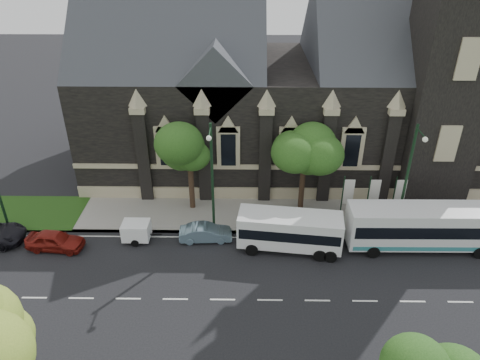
{
  "coord_description": "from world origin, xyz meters",
  "views": [
    {
      "loc": [
        -1.61,
        -20.66,
        20.51
      ],
      "look_at": [
        -1.98,
        6.0,
        5.32
      ],
      "focal_mm": 33.25,
      "sensor_mm": 36.0,
      "label": 1
    }
  ],
  "objects_px": {
    "street_lamp_mid": "(212,175)",
    "tour_coach": "(429,227)",
    "banner_flag_right": "(398,195)",
    "shuttle_bus": "(290,230)",
    "box_trailer": "(136,231)",
    "tree_walk_left": "(192,145)",
    "car_far_red": "(55,241)",
    "banner_flag_left": "(346,194)",
    "sedan": "(206,233)",
    "banner_flag_center": "(372,195)",
    "street_lamp_near": "(408,176)",
    "tree_walk_right": "(308,145)"
  },
  "relations": [
    {
      "from": "street_lamp_mid",
      "to": "tour_coach",
      "type": "height_order",
      "value": "street_lamp_mid"
    },
    {
      "from": "banner_flag_right",
      "to": "tour_coach",
      "type": "distance_m",
      "value": 3.74
    },
    {
      "from": "shuttle_bus",
      "to": "box_trailer",
      "type": "distance_m",
      "value": 11.38
    },
    {
      "from": "tree_walk_left",
      "to": "tour_coach",
      "type": "xyz_separation_m",
      "value": [
        17.39,
        -5.16,
        -3.89
      ]
    },
    {
      "from": "car_far_red",
      "to": "shuttle_bus",
      "type": "bearing_deg",
      "value": -83.57
    },
    {
      "from": "banner_flag_left",
      "to": "box_trailer",
      "type": "xyz_separation_m",
      "value": [
        -15.99,
        -2.91,
        -1.51
      ]
    },
    {
      "from": "tour_coach",
      "to": "banner_flag_right",
      "type": "bearing_deg",
      "value": 110.42
    },
    {
      "from": "banner_flag_left",
      "to": "sedan",
      "type": "bearing_deg",
      "value": -165.5
    },
    {
      "from": "street_lamp_mid",
      "to": "box_trailer",
      "type": "height_order",
      "value": "street_lamp_mid"
    },
    {
      "from": "banner_flag_center",
      "to": "sedan",
      "type": "xyz_separation_m",
      "value": [
        -12.84,
        -2.8,
        -1.74
      ]
    },
    {
      "from": "tree_walk_left",
      "to": "street_lamp_mid",
      "type": "relative_size",
      "value": 0.85
    },
    {
      "from": "street_lamp_near",
      "to": "box_trailer",
      "type": "xyz_separation_m",
      "value": [
        -19.7,
        -1.01,
        -4.23
      ]
    },
    {
      "from": "tour_coach",
      "to": "shuttle_bus",
      "type": "xyz_separation_m",
      "value": [
        -9.97,
        -0.24,
        -0.19
      ]
    },
    {
      "from": "banner_flag_left",
      "to": "tour_coach",
      "type": "height_order",
      "value": "banner_flag_left"
    },
    {
      "from": "street_lamp_near",
      "to": "banner_flag_right",
      "type": "relative_size",
      "value": 2.25
    },
    {
      "from": "banner_flag_left",
      "to": "box_trailer",
      "type": "distance_m",
      "value": 16.32
    },
    {
      "from": "street_lamp_mid",
      "to": "car_far_red",
      "type": "xyz_separation_m",
      "value": [
        -11.43,
        -2.09,
        -4.4
      ]
    },
    {
      "from": "banner_flag_left",
      "to": "shuttle_bus",
      "type": "height_order",
      "value": "banner_flag_left"
    },
    {
      "from": "tree_walk_left",
      "to": "street_lamp_mid",
      "type": "xyz_separation_m",
      "value": [
        1.8,
        -3.61,
        -0.62
      ]
    },
    {
      "from": "banner_flag_center",
      "to": "car_far_red",
      "type": "bearing_deg",
      "value": -170.44
    },
    {
      "from": "box_trailer",
      "to": "banner_flag_left",
      "type": "bearing_deg",
      "value": 10.72
    },
    {
      "from": "street_lamp_mid",
      "to": "shuttle_bus",
      "type": "bearing_deg",
      "value": -17.7
    },
    {
      "from": "sedan",
      "to": "car_far_red",
      "type": "relative_size",
      "value": 0.94
    },
    {
      "from": "box_trailer",
      "to": "car_far_red",
      "type": "height_order",
      "value": "box_trailer"
    },
    {
      "from": "box_trailer",
      "to": "shuttle_bus",
      "type": "bearing_deg",
      "value": -3.59
    },
    {
      "from": "sedan",
      "to": "banner_flag_center",
      "type": "bearing_deg",
      "value": -81.28
    },
    {
      "from": "street_lamp_mid",
      "to": "box_trailer",
      "type": "bearing_deg",
      "value": -170.01
    },
    {
      "from": "banner_flag_left",
      "to": "banner_flag_right",
      "type": "height_order",
      "value": "same"
    },
    {
      "from": "street_lamp_near",
      "to": "street_lamp_mid",
      "type": "height_order",
      "value": "same"
    },
    {
      "from": "street_lamp_near",
      "to": "banner_flag_center",
      "type": "height_order",
      "value": "street_lamp_near"
    },
    {
      "from": "banner_flag_right",
      "to": "car_far_red",
      "type": "height_order",
      "value": "banner_flag_right"
    },
    {
      "from": "banner_flag_center",
      "to": "banner_flag_right",
      "type": "bearing_deg",
      "value": 0.0
    },
    {
      "from": "street_lamp_mid",
      "to": "shuttle_bus",
      "type": "height_order",
      "value": "street_lamp_mid"
    },
    {
      "from": "shuttle_bus",
      "to": "tour_coach",
      "type": "bearing_deg",
      "value": 8.33
    },
    {
      "from": "tree_walk_right",
      "to": "tour_coach",
      "type": "distance_m",
      "value": 10.62
    },
    {
      "from": "banner_flag_right",
      "to": "tree_walk_right",
      "type": "bearing_deg",
      "value": 166.4
    },
    {
      "from": "shuttle_bus",
      "to": "box_trailer",
      "type": "bearing_deg",
      "value": -177.04
    },
    {
      "from": "street_lamp_mid",
      "to": "tour_coach",
      "type": "xyz_separation_m",
      "value": [
        15.6,
        -1.56,
        -3.27
      ]
    },
    {
      "from": "street_lamp_mid",
      "to": "banner_flag_left",
      "type": "bearing_deg",
      "value": 10.5
    },
    {
      "from": "banner_flag_center",
      "to": "tour_coach",
      "type": "height_order",
      "value": "banner_flag_center"
    },
    {
      "from": "street_lamp_near",
      "to": "banner_flag_center",
      "type": "xyz_separation_m",
      "value": [
        -1.71,
        1.91,
        -2.73
      ]
    },
    {
      "from": "tree_walk_left",
      "to": "shuttle_bus",
      "type": "relative_size",
      "value": 1.0
    },
    {
      "from": "tree_walk_right",
      "to": "sedan",
      "type": "relative_size",
      "value": 1.99
    },
    {
      "from": "tree_walk_right",
      "to": "banner_flag_left",
      "type": "distance_m",
      "value": 4.92
    },
    {
      "from": "street_lamp_near",
      "to": "tour_coach",
      "type": "bearing_deg",
      "value": -44.26
    },
    {
      "from": "car_far_red",
      "to": "tree_walk_left",
      "type": "bearing_deg",
      "value": -53.95
    },
    {
      "from": "banner_flag_right",
      "to": "sedan",
      "type": "bearing_deg",
      "value": -169.3
    },
    {
      "from": "tree_walk_right",
      "to": "banner_flag_left",
      "type": "xyz_separation_m",
      "value": [
        3.08,
        -1.71,
        -3.43
      ]
    },
    {
      "from": "tree_walk_right",
      "to": "tour_coach",
      "type": "xyz_separation_m",
      "value": [
        8.38,
        -5.17,
        -3.98
      ]
    },
    {
      "from": "banner_flag_right",
      "to": "shuttle_bus",
      "type": "distance_m",
      "value": 9.45
    }
  ]
}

